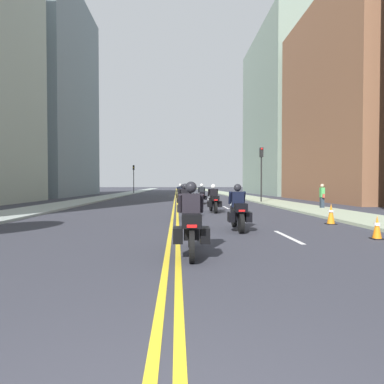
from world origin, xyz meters
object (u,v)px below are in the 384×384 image
at_px(motorcycle_0, 191,225).
at_px(motorcycle_4, 182,198).
at_px(motorcycle_5, 202,196).
at_px(pedestrian_0, 322,196).
at_px(motorcycle_2, 185,204).
at_px(traffic_cone_1, 331,214).
at_px(motorcycle_3, 214,201).
at_px(traffic_cone_0, 377,227).
at_px(motorcycle_1, 238,212).
at_px(motorcycle_6, 180,194).
at_px(traffic_light_near, 261,165).
at_px(traffic_light_far, 134,174).

height_order(motorcycle_0, motorcycle_4, motorcycle_0).
xyz_separation_m(motorcycle_5, pedestrian_0, (7.06, -6.20, 0.16)).
relative_size(motorcycle_2, traffic_cone_1, 2.61).
bearing_deg(motorcycle_2, motorcycle_0, -93.74).
relative_size(motorcycle_3, traffic_cone_0, 3.15).
relative_size(motorcycle_1, pedestrian_0, 1.33).
xyz_separation_m(motorcycle_2, traffic_cone_1, (5.71, -2.19, -0.26)).
distance_m(motorcycle_1, pedestrian_0, 11.15).
bearing_deg(pedestrian_0, motorcycle_0, -30.76).
height_order(motorcycle_0, traffic_cone_1, motorcycle_0).
bearing_deg(motorcycle_2, motorcycle_5, 78.41).
distance_m(traffic_cone_0, traffic_cone_1, 3.41).
height_order(motorcycle_0, motorcycle_6, motorcycle_0).
distance_m(motorcycle_2, traffic_light_near, 14.14).
relative_size(motorcycle_0, motorcycle_4, 1.06).
bearing_deg(pedestrian_0, traffic_cone_0, -12.92).
bearing_deg(motorcycle_2, traffic_light_near, 57.58).
relative_size(motorcycle_2, motorcycle_4, 0.99).
bearing_deg(motorcycle_4, motorcycle_1, -82.83).
xyz_separation_m(motorcycle_3, traffic_cone_1, (4.03, -5.48, -0.24)).
height_order(motorcycle_0, pedestrian_0, motorcycle_0).
relative_size(motorcycle_3, traffic_cone_1, 2.61).
xyz_separation_m(motorcycle_5, motorcycle_6, (-1.71, 3.43, 0.00)).
xyz_separation_m(motorcycle_4, motorcycle_6, (-0.07, 7.59, 0.02)).
height_order(motorcycle_3, pedestrian_0, pedestrian_0).
bearing_deg(traffic_cone_1, traffic_light_near, 85.75).
relative_size(motorcycle_6, traffic_light_near, 0.46).
bearing_deg(motorcycle_4, pedestrian_0, -15.05).
relative_size(motorcycle_2, motorcycle_6, 1.00).
xyz_separation_m(motorcycle_3, traffic_light_far, (-9.40, 36.60, 2.68)).
distance_m(motorcycle_0, motorcycle_3, 10.83).
bearing_deg(motorcycle_5, traffic_light_far, 107.36).
bearing_deg(motorcycle_6, traffic_light_far, 107.12).
height_order(motorcycle_3, motorcycle_4, motorcycle_3).
distance_m(motorcycle_1, traffic_cone_0, 4.14).
relative_size(traffic_cone_1, traffic_light_near, 0.18).
bearing_deg(motorcycle_5, traffic_light_near, 9.98).
height_order(motorcycle_3, traffic_cone_1, motorcycle_3).
bearing_deg(motorcycle_1, motorcycle_4, 100.63).
bearing_deg(motorcycle_1, traffic_light_far, 103.80).
bearing_deg(motorcycle_5, motorcycle_0, -95.92).
bearing_deg(motorcycle_4, traffic_light_far, 101.35).
bearing_deg(motorcycle_3, motorcycle_6, 95.70).
relative_size(traffic_light_near, traffic_light_far, 0.97).
height_order(motorcycle_1, traffic_cone_1, motorcycle_1).
xyz_separation_m(motorcycle_3, traffic_cone_0, (3.70, -8.87, -0.31)).
bearing_deg(motorcycle_5, pedestrian_0, -41.97).
distance_m(traffic_cone_1, traffic_light_near, 14.64).
bearing_deg(traffic_light_far, motorcycle_3, -75.59).
xyz_separation_m(motorcycle_3, traffic_light_near, (5.10, 8.85, 2.60)).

